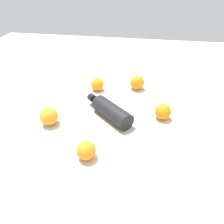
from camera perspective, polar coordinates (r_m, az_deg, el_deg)
ground_plane at (r=1.03m, az=-0.71°, el=-0.10°), size 2.40×2.40×0.00m
water_bottle at (r=0.98m, az=-0.88°, el=0.63°), size 0.24×0.23×0.08m
orange_0 at (r=1.22m, az=6.52°, el=7.62°), size 0.08×0.08×0.08m
orange_1 at (r=1.00m, az=13.08°, el=0.08°), size 0.07×0.07×0.07m
orange_2 at (r=0.79m, az=-6.75°, el=-9.90°), size 0.07×0.07×0.07m
orange_3 at (r=1.20m, az=-3.87°, el=7.19°), size 0.07×0.07×0.07m
orange_4 at (r=0.98m, az=-16.11°, el=-1.13°), size 0.08×0.08×0.08m
folded_napkin at (r=1.10m, az=-20.94°, el=0.09°), size 0.18×0.20×0.01m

